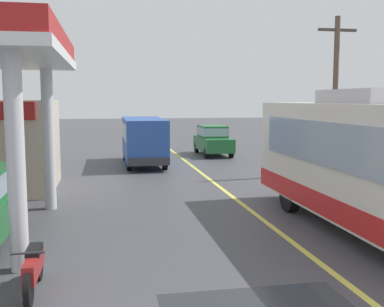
% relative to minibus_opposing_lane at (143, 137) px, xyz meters
% --- Properties ---
extents(ground, '(120.00, 120.00, 0.00)m').
position_rel_minibus_opposing_lane_xyz_m(ground, '(2.42, 0.96, -1.47)').
color(ground, '#424247').
extents(lane_divider_stripe, '(0.16, 50.00, 0.01)m').
position_rel_minibus_opposing_lane_xyz_m(lane_divider_stripe, '(2.42, -4.04, -1.47)').
color(lane_divider_stripe, '#D8CC4C').
rests_on(lane_divider_stripe, ground).
extents(minibus_opposing_lane, '(2.04, 6.13, 2.44)m').
position_rel_minibus_opposing_lane_xyz_m(minibus_opposing_lane, '(0.00, 0.00, 0.00)').
color(minibus_opposing_lane, '#264C9E').
rests_on(minibus_opposing_lane, ground).
extents(motorcycle_parked_forecourt, '(0.55, 1.80, 0.92)m').
position_rel_minibus_opposing_lane_xyz_m(motorcycle_parked_forecourt, '(-3.27, -16.07, -1.03)').
color(motorcycle_parked_forecourt, black).
rests_on(motorcycle_parked_forecourt, ground).
extents(car_trailing_behind_bus, '(1.70, 4.20, 1.82)m').
position_rel_minibus_opposing_lane_xyz_m(car_trailing_behind_bus, '(4.58, 3.50, -0.46)').
color(car_trailing_behind_bus, '#1E602D').
rests_on(car_trailing_behind_bus, ground).
extents(utility_pole_roadside, '(1.80, 0.24, 7.09)m').
position_rel_minibus_opposing_lane_xyz_m(utility_pole_roadside, '(8.24, -4.96, 2.25)').
color(utility_pole_roadside, brown).
rests_on(utility_pole_roadside, ground).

